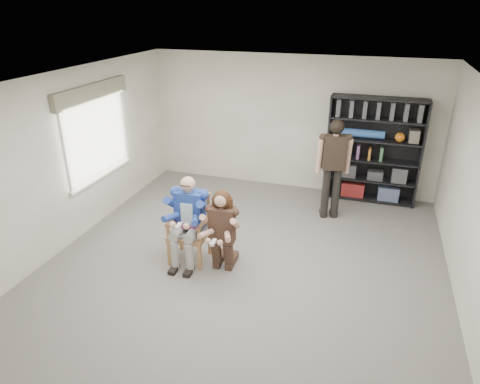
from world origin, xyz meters
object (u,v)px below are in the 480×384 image
(armchair, at_px, (189,229))
(bookshelf, at_px, (373,151))
(standing_man, at_px, (333,171))
(seated_man, at_px, (188,220))
(kneeling_woman, at_px, (222,233))

(armchair, height_order, bookshelf, bookshelf)
(armchair, bearing_deg, standing_man, 45.54)
(armchair, bearing_deg, bookshelf, 48.31)
(seated_man, relative_size, kneeling_woman, 1.09)
(standing_man, bearing_deg, kneeling_woman, -136.99)
(armchair, height_order, standing_man, standing_man)
(armchair, distance_m, kneeling_woman, 0.60)
(seated_man, distance_m, standing_man, 2.87)
(seated_man, height_order, bookshelf, bookshelf)
(armchair, distance_m, bookshelf, 4.11)
(seated_man, distance_m, kneeling_woman, 0.60)
(seated_man, relative_size, bookshelf, 0.67)
(seated_man, bearing_deg, armchair, 0.00)
(armchair, distance_m, seated_man, 0.16)
(kneeling_woman, distance_m, standing_man, 2.63)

